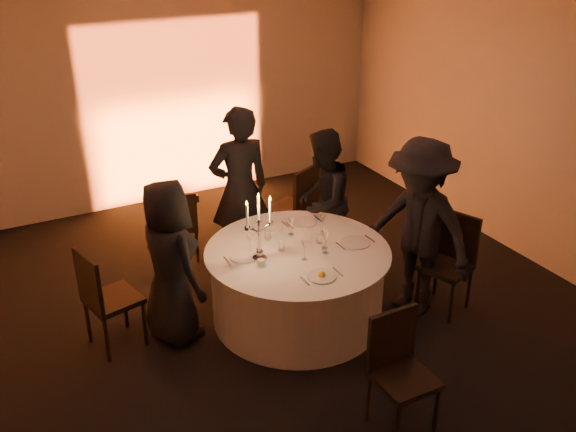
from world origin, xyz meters
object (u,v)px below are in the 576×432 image
guest_back_left (240,189)px  candelabra (259,237)px  chair_back_right (298,203)px  banquet_table (297,284)px  chair_left (103,295)px  chair_back_left (181,222)px  chair_right (451,257)px  guest_back_right (322,201)px  guest_left (170,262)px  coffee_cup (261,263)px  chair_front (399,365)px  guest_right (418,228)px

guest_back_left → candelabra: guest_back_left is taller
chair_back_right → guest_back_left: guest_back_left is taller
banquet_table → candelabra: (-0.40, 0.01, 0.62)m
chair_left → chair_back_left: size_ratio=1.16×
chair_right → guest_back_left: bearing=-160.2°
chair_right → guest_back_right: bearing=-171.9°
chair_back_right → guest_left: (-1.88, -0.98, 0.19)m
chair_left → candelabra: size_ratio=1.50×
guest_back_left → coffee_cup: bearing=76.6°
chair_right → chair_left: bearing=-126.7°
chair_left → chair_right: size_ratio=1.02×
banquet_table → chair_left: chair_left is taller
guest_left → guest_back_left: size_ratio=0.85×
banquet_table → guest_back_left: size_ratio=0.95×
guest_left → candelabra: bearing=-124.3°
chair_back_left → guest_left: 1.51m
guest_left → guest_back_right: (1.92, 0.50, 0.02)m
chair_front → guest_back_right: size_ratio=0.61×
guest_right → chair_left: bearing=-124.3°
chair_back_left → candelabra: size_ratio=1.29×
banquet_table → chair_front: chair_front is taller
banquet_table → chair_right: size_ratio=1.78×
chair_front → guest_back_right: bearing=73.1°
guest_right → candelabra: 1.58m
candelabra → guest_left: bearing=159.8°
chair_right → coffee_cup: chair_right is taller
banquet_table → chair_right: chair_right is taller
chair_left → chair_back_right: (2.49, 0.89, 0.03)m
guest_back_right → guest_right: guest_right is taller
chair_right → chair_front: 1.86m
chair_back_right → guest_right: (0.43, -1.67, 0.31)m
guest_left → coffee_cup: (0.74, -0.41, -0.00)m
chair_left → guest_back_left: size_ratio=0.54×
chair_back_left → candelabra: bearing=116.5°
chair_back_left → chair_back_right: size_ratio=0.82×
chair_front → guest_back_right: guest_back_right is taller
guest_left → guest_back_right: guest_back_right is taller
banquet_table → chair_back_right: size_ratio=1.68×
chair_back_left → guest_back_right: guest_back_right is taller
guest_back_left → guest_back_right: (0.79, -0.45, -0.13)m
chair_right → coffee_cup: size_ratio=9.17×
chair_back_left → chair_front: (0.62, -3.31, 0.06)m
chair_front → candelabra: candelabra is taller
guest_back_right → chair_back_left: bearing=-75.3°
guest_left → chair_front: bearing=-162.9°
chair_back_right → guest_back_right: 0.52m
guest_back_right → chair_front: bearing=30.4°
chair_front → coffee_cup: size_ratio=8.98×
chair_right → guest_back_left: (-1.53, 1.76, 0.37)m
chair_back_right → guest_back_right: bearing=69.1°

